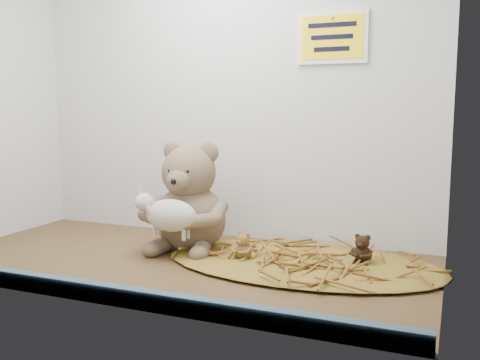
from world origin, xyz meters
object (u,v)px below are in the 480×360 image
at_px(main_teddy, 190,196).
at_px(toy_lamb, 171,215).
at_px(mini_teddy_brown, 362,247).
at_px(mini_teddy_tan, 243,244).

xyz_separation_m(main_teddy, toy_lamb, (0.00, -0.10, -0.03)).
distance_m(main_teddy, mini_teddy_brown, 0.46).
bearing_deg(mini_teddy_brown, mini_teddy_tan, -157.55).
distance_m(main_teddy, mini_teddy_tan, 0.21).
relative_size(toy_lamb, mini_teddy_brown, 2.54).
height_order(main_teddy, mini_teddy_brown, main_teddy).
relative_size(mini_teddy_tan, mini_teddy_brown, 0.96).
relative_size(main_teddy, mini_teddy_brown, 4.18).
relative_size(toy_lamb, mini_teddy_tan, 2.66).
bearing_deg(mini_teddy_brown, toy_lamb, -158.83).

